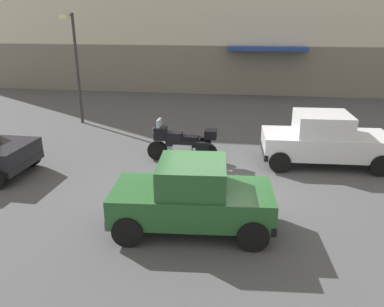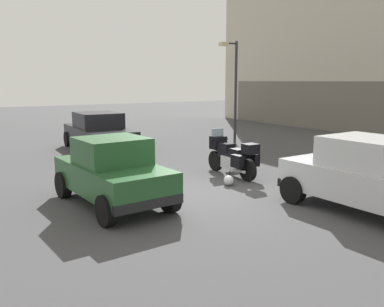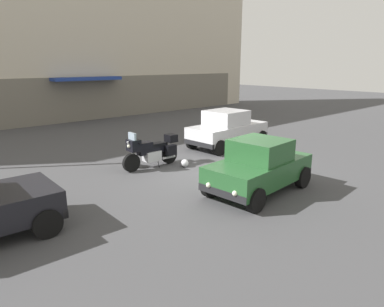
{
  "view_description": "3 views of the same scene",
  "coord_description": "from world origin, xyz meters",
  "px_view_note": "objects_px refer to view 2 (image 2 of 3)",
  "views": [
    {
      "loc": [
        0.81,
        -9.29,
        4.4
      ],
      "look_at": [
        -0.64,
        0.89,
        0.73
      ],
      "focal_mm": 36.1,
      "sensor_mm": 36.0,
      "label": 1
    },
    {
      "loc": [
        8.44,
        -5.18,
        2.82
      ],
      "look_at": [
        -0.81,
        0.57,
        0.87
      ],
      "focal_mm": 38.12,
      "sensor_mm": 36.0,
      "label": 2
    },
    {
      "loc": [
        -7.92,
        -7.66,
        3.62
      ],
      "look_at": [
        -0.77,
        0.36,
        0.8
      ],
      "focal_mm": 32.12,
      "sensor_mm": 36.0,
      "label": 3
    }
  ],
  "objects_px": {
    "car_sedan_far": "(99,132)",
    "helmet": "(229,180)",
    "car_hatchback_near": "(370,177)",
    "car_compact_side": "(113,172)",
    "motorcycle": "(232,156)",
    "streetlamp_curbside": "(233,82)"
  },
  "relations": [
    {
      "from": "car_sedan_far",
      "to": "helmet",
      "type": "bearing_deg",
      "value": -169.96
    },
    {
      "from": "car_hatchback_near",
      "to": "car_sedan_far",
      "type": "height_order",
      "value": "car_hatchback_near"
    },
    {
      "from": "car_hatchback_near",
      "to": "car_sedan_far",
      "type": "distance_m",
      "value": 11.05
    },
    {
      "from": "car_compact_side",
      "to": "helmet",
      "type": "bearing_deg",
      "value": -94.64
    },
    {
      "from": "car_compact_side",
      "to": "car_hatchback_near",
      "type": "bearing_deg",
      "value": -132.5
    },
    {
      "from": "motorcycle",
      "to": "streetlamp_curbside",
      "type": "distance_m",
      "value": 6.87
    },
    {
      "from": "helmet",
      "to": "car_hatchback_near",
      "type": "distance_m",
      "value": 3.71
    },
    {
      "from": "car_sedan_far",
      "to": "car_compact_side",
      "type": "relative_size",
      "value": 1.3
    },
    {
      "from": "car_sedan_far",
      "to": "streetlamp_curbside",
      "type": "bearing_deg",
      "value": -101.0
    },
    {
      "from": "car_hatchback_near",
      "to": "car_compact_side",
      "type": "relative_size",
      "value": 1.1
    },
    {
      "from": "helmet",
      "to": "streetlamp_curbside",
      "type": "relative_size",
      "value": 0.06
    },
    {
      "from": "car_hatchback_near",
      "to": "streetlamp_curbside",
      "type": "xyz_separation_m",
      "value": [
        -9.52,
        3.61,
        1.97
      ]
    },
    {
      "from": "motorcycle",
      "to": "helmet",
      "type": "height_order",
      "value": "motorcycle"
    },
    {
      "from": "car_sedan_far",
      "to": "car_compact_side",
      "type": "bearing_deg",
      "value": 164.78
    },
    {
      "from": "helmet",
      "to": "car_hatchback_near",
      "type": "xyz_separation_m",
      "value": [
        3.47,
        1.13,
        0.67
      ]
    },
    {
      "from": "helmet",
      "to": "car_compact_side",
      "type": "bearing_deg",
      "value": -90.37
    },
    {
      "from": "car_compact_side",
      "to": "streetlamp_curbside",
      "type": "distance_m",
      "value": 10.26
    },
    {
      "from": "car_compact_side",
      "to": "streetlamp_curbside",
      "type": "height_order",
      "value": "streetlamp_curbside"
    },
    {
      "from": "motorcycle",
      "to": "car_hatchback_near",
      "type": "height_order",
      "value": "car_hatchback_near"
    },
    {
      "from": "car_compact_side",
      "to": "motorcycle",
      "type": "bearing_deg",
      "value": -82.38
    },
    {
      "from": "car_sedan_far",
      "to": "streetlamp_curbside",
      "type": "relative_size",
      "value": 1.02
    },
    {
      "from": "car_compact_side",
      "to": "streetlamp_curbside",
      "type": "relative_size",
      "value": 0.78
    }
  ]
}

